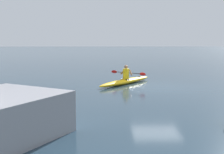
# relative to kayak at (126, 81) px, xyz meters

# --- Properties ---
(ground_plane) EXTENTS (160.00, 160.00, 0.00)m
(ground_plane) POSITION_rel_kayak_xyz_m (-1.54, 1.22, -0.15)
(ground_plane) COLOR #233847
(kayak) EXTENTS (3.38, 4.05, 0.29)m
(kayak) POSITION_rel_kayak_xyz_m (0.00, 0.00, 0.00)
(kayak) COLOR #EAB214
(kayak) RESTS_ON ground
(kayaker) EXTENTS (1.86, 1.49, 0.78)m
(kayaker) POSITION_rel_kayak_xyz_m (-0.02, -0.02, 0.47)
(kayaker) COLOR yellow
(kayaker) RESTS_ON kayak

